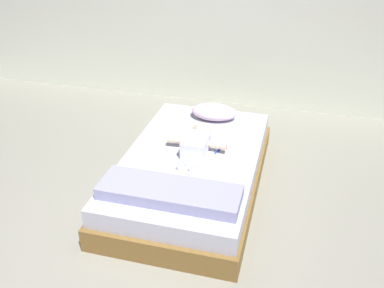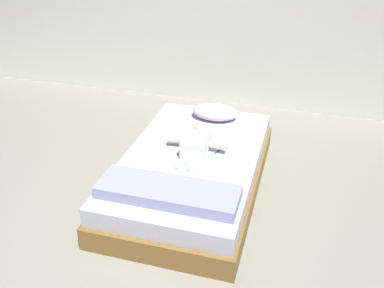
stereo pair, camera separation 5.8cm
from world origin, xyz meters
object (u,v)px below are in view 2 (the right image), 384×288
Objects in this scene: bed at (192,171)px; baby at (197,142)px; pillow at (215,112)px; toothbrush at (220,149)px.

bed is 3.23× the size of baby.
pillow is 0.63m from baby.
toothbrush is at bearing 32.31° from bed.
pillow is 0.62m from toothbrush.
baby is (0.02, 0.09, 0.25)m from bed.
baby reaches higher than bed.
pillow reaches higher than toothbrush.
baby reaches higher than pillow.
toothbrush is (0.19, 0.04, -0.07)m from baby.
baby is 3.85× the size of toothbrush.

